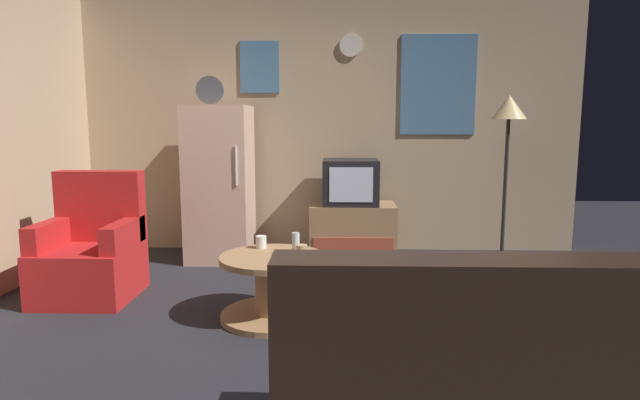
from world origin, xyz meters
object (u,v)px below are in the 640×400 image
at_px(tv_stand, 352,231).
at_px(remote_control, 285,252).
at_px(mug_ceramic_white, 261,242).
at_px(coffee_table, 273,287).
at_px(mug_ceramic_tan, 302,251).
at_px(armchair, 92,253).
at_px(fridge, 220,183).
at_px(crt_tv, 350,182).
at_px(standing_lamp, 508,121).
at_px(wine_glass, 296,243).

bearing_deg(tv_stand, remote_control, -107.50).
height_order(mug_ceramic_white, remote_control, mug_ceramic_white).
relative_size(coffee_table, mug_ceramic_tan, 8.00).
bearing_deg(remote_control, armchair, 162.16).
xyz_separation_m(fridge, armchair, (-0.76, -1.15, -0.42)).
height_order(fridge, crt_tv, fridge).
bearing_deg(standing_lamp, mug_ceramic_tan, -139.84).
xyz_separation_m(crt_tv, armchair, (-2.03, -1.26, -0.42)).
height_order(tv_stand, mug_ceramic_white, tv_stand).
bearing_deg(tv_stand, mug_ceramic_white, -115.34).
distance_m(mug_ceramic_tan, armchair, 1.74).
bearing_deg(mug_ceramic_white, remote_control, -40.01).
height_order(coffee_table, remote_control, remote_control).
bearing_deg(mug_ceramic_white, wine_glass, -31.76).
distance_m(tv_stand, standing_lamp, 1.80).
relative_size(fridge, armchair, 1.84).
bearing_deg(mug_ceramic_white, crt_tv, 65.42).
height_order(tv_stand, armchair, armchair).
relative_size(tv_stand, remote_control, 5.60).
xyz_separation_m(coffee_table, mug_ceramic_white, (-0.11, 0.21, 0.27)).
distance_m(standing_lamp, remote_control, 2.56).
xyz_separation_m(coffee_table, wine_glass, (0.16, 0.05, 0.30)).
distance_m(crt_tv, mug_ceramic_tan, 1.81).
bearing_deg(armchair, mug_ceramic_tan, -16.60).
bearing_deg(mug_ceramic_white, coffee_table, -63.51).
distance_m(coffee_table, mug_ceramic_tan, 0.34).
xyz_separation_m(fridge, wine_glass, (0.86, -1.53, -0.24)).
height_order(standing_lamp, coffee_table, standing_lamp).
distance_m(standing_lamp, mug_ceramic_tan, 2.52).
distance_m(tv_stand, armchair, 2.41).
height_order(fridge, coffee_table, fridge).
height_order(mug_ceramic_white, mug_ceramic_tan, same).
relative_size(wine_glass, armchair, 0.16).
bearing_deg(crt_tv, mug_ceramic_white, -114.58).
bearing_deg(standing_lamp, fridge, 177.62).
bearing_deg(mug_ceramic_white, standing_lamp, 30.69).
distance_m(coffee_table, armchair, 1.53).
xyz_separation_m(standing_lamp, mug_ceramic_tan, (-1.81, -1.53, -0.87)).
relative_size(standing_lamp, mug_ceramic_white, 17.67).
relative_size(mug_ceramic_tan, armchair, 0.09).
distance_m(crt_tv, armchair, 2.43).
distance_m(fridge, mug_ceramic_tan, 1.89).
xyz_separation_m(tv_stand, mug_ceramic_tan, (-0.39, -1.75, 0.22)).
bearing_deg(standing_lamp, coffee_table, -143.91).
height_order(fridge, armchair, fridge).
xyz_separation_m(tv_stand, remote_control, (-0.52, -1.64, 0.18)).
relative_size(mug_ceramic_white, remote_control, 0.60).
distance_m(fridge, crt_tv, 1.28).
xyz_separation_m(wine_glass, armchair, (-1.61, 0.39, -0.18)).
xyz_separation_m(standing_lamp, wine_glass, (-1.86, -1.42, -0.84)).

